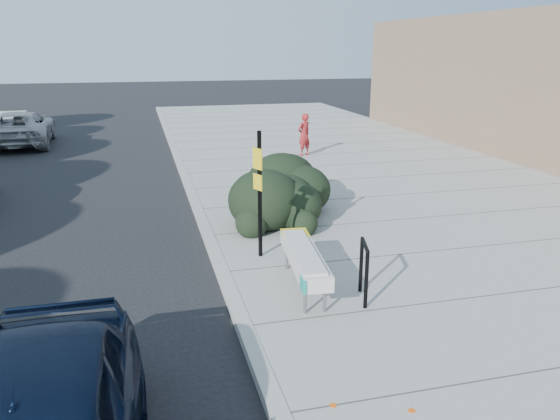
# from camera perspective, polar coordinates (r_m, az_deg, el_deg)

# --- Properties ---
(ground) EXTENTS (120.00, 120.00, 0.00)m
(ground) POSITION_cam_1_polar(r_m,az_deg,el_deg) (8.00, -3.64, -12.96)
(ground) COLOR black
(ground) RESTS_ON ground
(sidewalk_near) EXTENTS (11.20, 50.00, 0.15)m
(sidewalk_near) POSITION_cam_1_polar(r_m,az_deg,el_deg) (14.22, 14.99, 0.31)
(sidewalk_near) COLOR gray
(sidewalk_near) RESTS_ON ground
(curb_near) EXTENTS (0.22, 50.00, 0.17)m
(curb_near) POSITION_cam_1_polar(r_m,az_deg,el_deg) (12.52, -8.01, -1.46)
(curb_near) COLOR #9E9E99
(curb_near) RESTS_ON ground
(bench) EXTENTS (0.70, 2.27, 0.68)m
(bench) POSITION_cam_1_polar(r_m,az_deg,el_deg) (8.84, 2.54, -5.03)
(bench) COLOR gray
(bench) RESTS_ON sidewalk_near
(bike_rack) EXTENTS (0.21, 0.63, 0.94)m
(bike_rack) POSITION_cam_1_polar(r_m,az_deg,el_deg) (8.55, 8.77, -5.78)
(bike_rack) COLOR black
(bike_rack) RESTS_ON sidewalk_near
(sign_post) EXTENTS (0.14, 0.26, 2.38)m
(sign_post) POSITION_cam_1_polar(r_m,az_deg,el_deg) (9.96, -2.20, 2.47)
(sign_post) COLOR black
(sign_post) RESTS_ON sidewalk_near
(hedge) EXTENTS (2.31, 4.09, 1.47)m
(hedge) POSITION_cam_1_polar(r_m,az_deg,el_deg) (13.03, -0.68, 3.10)
(hedge) COLOR black
(hedge) RESTS_ON sidewalk_near
(suv_silver) EXTENTS (2.59, 5.16, 1.40)m
(suv_silver) POSITION_cam_1_polar(r_m,az_deg,el_deg) (25.19, -25.45, 7.71)
(suv_silver) COLOR #9C9FA1
(suv_silver) RESTS_ON ground
(pedestrian) EXTENTS (0.66, 0.58, 1.51)m
(pedestrian) POSITION_cam_1_polar(r_m,az_deg,el_deg) (19.84, 2.53, 7.88)
(pedestrian) COLOR maroon
(pedestrian) RESTS_ON sidewalk_near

